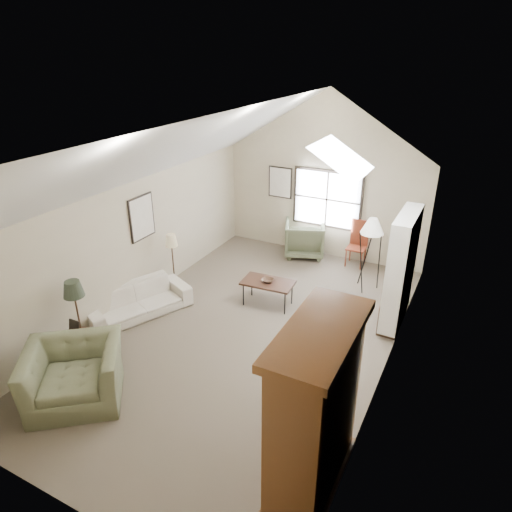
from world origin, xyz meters
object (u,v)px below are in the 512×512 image
at_px(sofa, 137,301).
at_px(armchair_far, 304,238).
at_px(armchair_near, 74,375).
at_px(side_table, 78,348).
at_px(armoire, 315,411).
at_px(side_chair, 357,244).
at_px(coffee_table, 268,293).

bearing_deg(sofa, armchair_far, 0.09).
height_order(sofa, armchair_near, armchair_near).
bearing_deg(side_table, armoire, -5.47).
xyz_separation_m(armoire, side_table, (-4.28, 0.41, -0.84)).
distance_m(armchair_near, armchair_far, 6.45).
xyz_separation_m(sofa, side_chair, (3.18, 4.09, 0.25)).
relative_size(armchair_near, armchair_far, 1.39).
height_order(armchair_near, side_chair, side_chair).
bearing_deg(sofa, side_table, -151.87).
relative_size(sofa, armchair_far, 2.11).
bearing_deg(side_chair, sofa, -128.27).
relative_size(sofa, side_table, 3.99).
bearing_deg(sofa, armoire, -90.11).
bearing_deg(side_chair, armchair_near, -111.28).
distance_m(armchair_far, coffee_table, 2.63).
height_order(armoire, coffee_table, armoire).
distance_m(armchair_near, side_table, 0.95).
height_order(armchair_far, side_table, armchair_far).
bearing_deg(armoire, side_chair, 101.09).
xyz_separation_m(coffee_table, side_table, (-2.01, -3.08, -0.01)).
relative_size(armoire, armchair_near, 1.64).
height_order(armchair_far, side_chair, side_chair).
distance_m(coffee_table, side_chair, 2.84).
xyz_separation_m(armoire, coffee_table, (-2.27, 3.49, -0.84)).
bearing_deg(coffee_table, side_chair, 67.68).
xyz_separation_m(sofa, armchair_near, (0.76, -2.26, 0.14)).
xyz_separation_m(armoire, sofa, (-4.38, 2.01, -0.80)).
bearing_deg(side_table, armchair_near, -45.12).
xyz_separation_m(armchair_far, coffee_table, (0.25, -2.61, -0.18)).
distance_m(armoire, sofa, 4.88).
height_order(armoire, armchair_near, armoire).
bearing_deg(coffee_table, armchair_far, 95.46).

